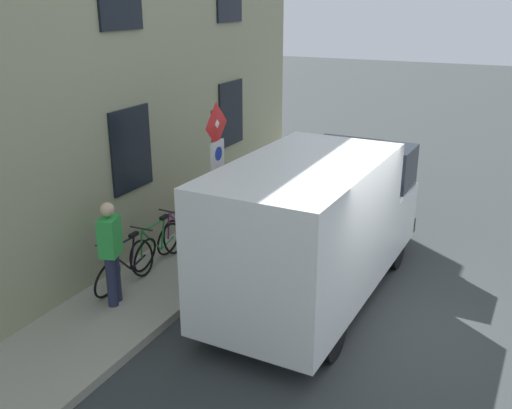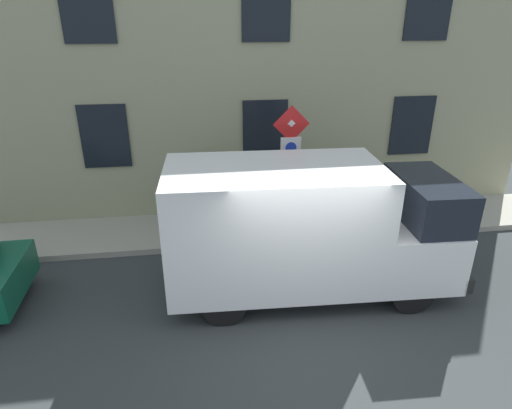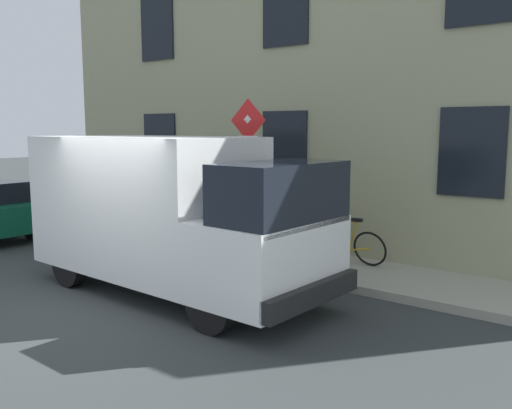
# 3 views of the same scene
# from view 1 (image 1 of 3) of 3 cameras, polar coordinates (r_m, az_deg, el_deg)

# --- Properties ---
(ground_plane) EXTENTS (80.00, 80.00, 0.00)m
(ground_plane) POSITION_cam_1_polar(r_m,az_deg,el_deg) (9.67, 10.43, -10.50)
(ground_plane) COLOR #313636
(sidewalk_slab) EXTENTS (1.81, 15.85, 0.14)m
(sidewalk_slab) POSITION_cam_1_polar(r_m,az_deg,el_deg) (10.92, -7.63, -6.23)
(sidewalk_slab) COLOR #9F9D8D
(sidewalk_slab) RESTS_ON ground_plane
(building_facade) EXTENTS (0.75, 13.85, 7.00)m
(building_facade) POSITION_cam_1_polar(r_m,az_deg,el_deg) (10.67, -14.27, 12.05)
(building_facade) COLOR #999A76
(building_facade) RESTS_ON ground_plane
(sign_post_stacked) EXTENTS (0.15, 0.56, 2.91)m
(sign_post_stacked) POSITION_cam_1_polar(r_m,az_deg,el_deg) (10.09, -3.91, 4.06)
(sign_post_stacked) COLOR #474C47
(sign_post_stacked) RESTS_ON sidewalk_slab
(delivery_van) EXTENTS (2.20, 5.40, 2.50)m
(delivery_van) POSITION_cam_1_polar(r_m,az_deg,el_deg) (9.51, 6.03, -1.86)
(delivery_van) COLOR white
(delivery_van) RESTS_ON ground_plane
(bicycle_orange) EXTENTS (0.46, 1.71, 0.89)m
(bicycle_orange) POSITION_cam_1_polar(r_m,az_deg,el_deg) (12.27, -4.73, -0.89)
(bicycle_orange) COLOR black
(bicycle_orange) RESTS_ON sidewalk_slab
(bicycle_purple) EXTENTS (0.46, 1.72, 0.89)m
(bicycle_purple) POSITION_cam_1_polar(r_m,az_deg,el_deg) (11.54, -7.02, -2.33)
(bicycle_purple) COLOR black
(bicycle_purple) RESTS_ON sidewalk_slab
(bicycle_green) EXTENTS (0.46, 1.71, 0.89)m
(bicycle_green) POSITION_cam_1_polar(r_m,az_deg,el_deg) (10.84, -9.63, -3.96)
(bicycle_green) COLOR black
(bicycle_green) RESTS_ON sidewalk_slab
(bicycle_black) EXTENTS (0.46, 1.71, 0.89)m
(bicycle_black) POSITION_cam_1_polar(r_m,az_deg,el_deg) (10.18, -12.60, -5.80)
(bicycle_black) COLOR black
(bicycle_black) RESTS_ON sidewalk_slab
(pedestrian) EXTENTS (0.37, 0.46, 1.72)m
(pedestrian) POSITION_cam_1_polar(r_m,az_deg,el_deg) (9.40, -14.07, -4.36)
(pedestrian) COLOR #262B47
(pedestrian) RESTS_ON sidewalk_slab
(litter_bin) EXTENTS (0.44, 0.44, 0.90)m
(litter_bin) POSITION_cam_1_polar(r_m,az_deg,el_deg) (10.68, -4.31, -3.65)
(litter_bin) COLOR #2D5133
(litter_bin) RESTS_ON sidewalk_slab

